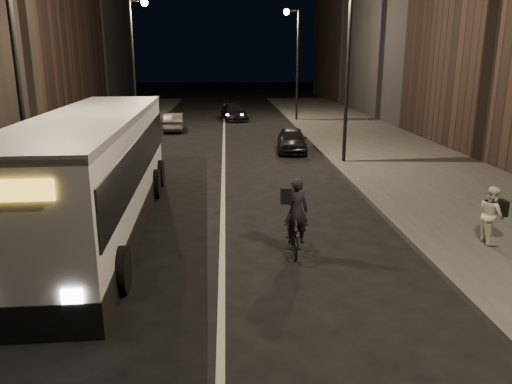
{
  "coord_description": "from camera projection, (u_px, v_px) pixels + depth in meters",
  "views": [
    {
      "loc": [
        0.15,
        -10.56,
        4.87
      ],
      "look_at": [
        0.89,
        1.82,
        1.5
      ],
      "focal_mm": 35.0,
      "sensor_mm": 36.0,
      "label": 1
    }
  ],
  "objects": [
    {
      "name": "ground",
      "position": [
        222.0,
        276.0,
        11.44
      ],
      "size": [
        180.0,
        180.0,
        0.0
      ],
      "primitive_type": "plane",
      "color": "black",
      "rests_on": "ground"
    },
    {
      "name": "sidewalk_right",
      "position": [
        391.0,
        154.0,
        25.4
      ],
      "size": [
        7.0,
        70.0,
        0.16
      ],
      "primitive_type": "cube",
      "color": "#363734",
      "rests_on": "ground"
    },
    {
      "name": "sidewalk_left",
      "position": [
        50.0,
        158.0,
        24.42
      ],
      "size": [
        7.0,
        70.0,
        0.16
      ],
      "primitive_type": "cube",
      "color": "#363734",
      "rests_on": "ground"
    },
    {
      "name": "streetlight_right_mid",
      "position": [
        343.0,
        45.0,
        21.9
      ],
      "size": [
        1.2,
        0.44,
        8.12
      ],
      "color": "black",
      "rests_on": "sidewalk_right"
    },
    {
      "name": "streetlight_right_far",
      "position": [
        294.0,
        50.0,
        37.31
      ],
      "size": [
        1.2,
        0.44,
        8.12
      ],
      "color": "black",
      "rests_on": "sidewalk_right"
    },
    {
      "name": "streetlight_left_near",
      "position": [
        23.0,
        38.0,
        13.58
      ],
      "size": [
        1.2,
        0.44,
        8.12
      ],
      "color": "black",
      "rests_on": "sidewalk_left"
    },
    {
      "name": "streetlight_left_far",
      "position": [
        137.0,
        49.0,
        30.92
      ],
      "size": [
        1.2,
        0.44,
        8.12
      ],
      "color": "black",
      "rests_on": "sidewalk_left"
    },
    {
      "name": "city_bus",
      "position": [
        95.0,
        167.0,
        14.24
      ],
      "size": [
        3.28,
        12.52,
        3.35
      ],
      "rotation": [
        0.0,
        0.0,
        0.04
      ],
      "color": "white",
      "rests_on": "ground"
    },
    {
      "name": "cyclist_on_bicycle",
      "position": [
        295.0,
        228.0,
        12.64
      ],
      "size": [
        0.7,
        1.78,
        2.02
      ],
      "rotation": [
        0.0,
        0.0,
        -0.05
      ],
      "color": "black",
      "rests_on": "ground"
    },
    {
      "name": "pedestrian_woman",
      "position": [
        491.0,
        215.0,
        12.91
      ],
      "size": [
        0.57,
        0.74,
        1.51
      ],
      "primitive_type": "imported",
      "rotation": [
        0.0,
        0.0,
        1.57
      ],
      "color": "beige",
      "rests_on": "sidewalk_right"
    },
    {
      "name": "car_near",
      "position": [
        292.0,
        140.0,
        26.29
      ],
      "size": [
        1.8,
        3.83,
        1.27
      ],
      "primitive_type": "imported",
      "rotation": [
        0.0,
        0.0,
        -0.08
      ],
      "color": "black",
      "rests_on": "ground"
    },
    {
      "name": "car_mid",
      "position": [
        173.0,
        122.0,
        33.76
      ],
      "size": [
        1.54,
        3.78,
        1.22
      ],
      "primitive_type": "imported",
      "rotation": [
        0.0,
        0.0,
        3.21
      ],
      "color": "#313133",
      "rests_on": "ground"
    },
    {
      "name": "car_far",
      "position": [
        234.0,
        112.0,
        39.53
      ],
      "size": [
        2.32,
        4.5,
        1.25
      ],
      "primitive_type": "imported",
      "rotation": [
        0.0,
        0.0,
        0.14
      ],
      "color": "black",
      "rests_on": "ground"
    }
  ]
}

